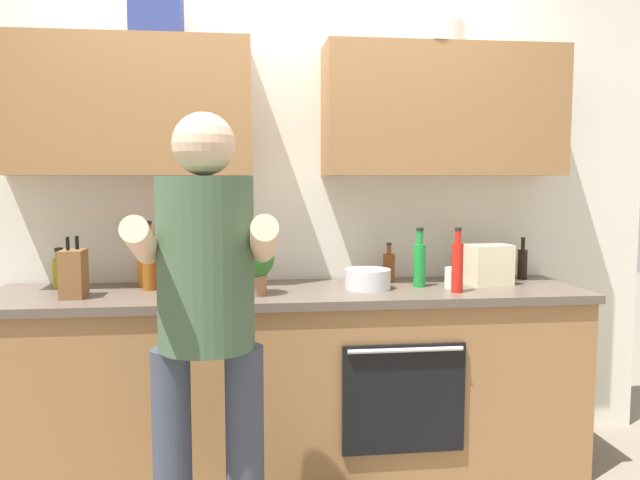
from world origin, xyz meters
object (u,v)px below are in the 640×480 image
(bottle_vinegar, at_px, (389,267))
(bottle_soy, at_px, (522,263))
(cup_coffee, at_px, (452,278))
(bottle_soda, at_px, (419,263))
(bottle_juice, at_px, (145,266))
(potted_herb, at_px, (253,262))
(grocery_bag_crisps, at_px, (204,264))
(knife_block, at_px, (73,273))
(bottle_syrup, at_px, (149,260))
(bottle_oil, at_px, (59,271))
(bottle_hotsauce, at_px, (457,265))
(mixing_bowl, at_px, (368,279))
(person_standing, at_px, (206,307))
(grocery_bag_rice, at_px, (486,264))

(bottle_vinegar, relative_size, bottle_soy, 0.91)
(bottle_vinegar, height_order, cup_coffee, bottle_vinegar)
(bottle_soda, bearing_deg, bottle_juice, 172.41)
(potted_herb, distance_m, grocery_bag_crisps, 0.32)
(knife_block, relative_size, grocery_bag_crisps, 1.16)
(bottle_syrup, height_order, bottle_oil, bottle_syrup)
(bottle_juice, bearing_deg, cup_coffee, -9.03)
(bottle_juice, relative_size, bottle_hotsauce, 0.81)
(bottle_soda, relative_size, bottle_oil, 1.48)
(bottle_syrup, xyz_separation_m, mixing_bowl, (1.05, -0.09, -0.10))
(bottle_soda, bearing_deg, cup_coffee, -21.30)
(person_standing, distance_m, potted_herb, 0.69)
(bottle_syrup, height_order, grocery_bag_crisps, bottle_syrup)
(bottle_juice, distance_m, bottle_soy, 1.97)
(bottle_syrup, xyz_separation_m, cup_coffee, (1.46, -0.12, -0.10))
(bottle_syrup, xyz_separation_m, bottle_soy, (1.93, 0.12, -0.06))
(bottle_soda, xyz_separation_m, bottle_hotsauce, (0.13, -0.17, 0.01))
(bottle_juice, bearing_deg, knife_block, -134.76)
(bottle_soda, bearing_deg, person_standing, -141.81)
(person_standing, xyz_separation_m, knife_block, (-0.63, 0.69, 0.03))
(grocery_bag_rice, bearing_deg, bottle_vinegar, 165.99)
(bottle_soy, bearing_deg, bottle_juice, 179.96)
(knife_block, bearing_deg, potted_herb, -1.75)
(mixing_bowl, height_order, grocery_bag_crisps, grocery_bag_crisps)
(bottle_syrup, distance_m, bottle_oil, 0.46)
(bottle_juice, height_order, grocery_bag_crisps, bottle_juice)
(bottle_soda, bearing_deg, knife_block, -176.61)
(bottle_juice, height_order, grocery_bag_rice, bottle_juice)
(person_standing, relative_size, grocery_bag_crisps, 6.99)
(bottle_soda, bearing_deg, bottle_syrup, 177.26)
(bottle_juice, bearing_deg, bottle_soda, -7.59)
(bottle_hotsauce, relative_size, knife_block, 1.11)
(cup_coffee, bearing_deg, knife_block, -178.78)
(bottle_oil, bearing_deg, bottle_soy, 0.07)
(bottle_syrup, relative_size, bottle_soy, 1.50)
(bottle_oil, bearing_deg, knife_block, -63.35)
(person_standing, height_order, bottle_vinegar, person_standing)
(bottle_hotsauce, bearing_deg, grocery_bag_rice, 43.60)
(bottle_oil, height_order, bottle_soy, bottle_soy)
(grocery_bag_crisps, bearing_deg, bottle_oil, 172.80)
(bottle_vinegar, distance_m, bottle_soy, 0.73)
(person_standing, xyz_separation_m, bottle_juice, (-0.35, 0.96, 0.02))
(bottle_soda, relative_size, cup_coffee, 2.89)
(grocery_bag_rice, bearing_deg, knife_block, -175.98)
(bottle_hotsauce, distance_m, knife_block, 1.76)
(bottle_soda, relative_size, bottle_soy, 1.32)
(bottle_hotsauce, distance_m, cup_coffee, 0.14)
(cup_coffee, bearing_deg, person_standing, -147.67)
(person_standing, relative_size, bottle_vinegar, 8.16)
(bottle_hotsauce, bearing_deg, bottle_syrup, 170.69)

